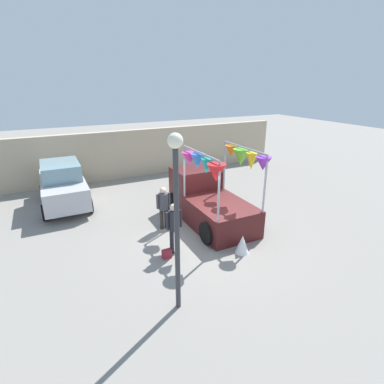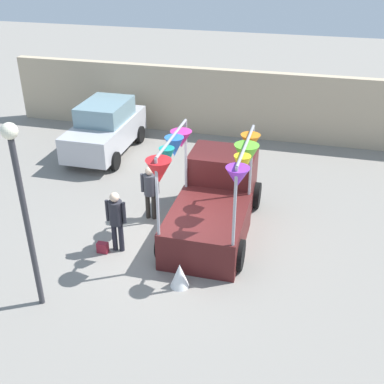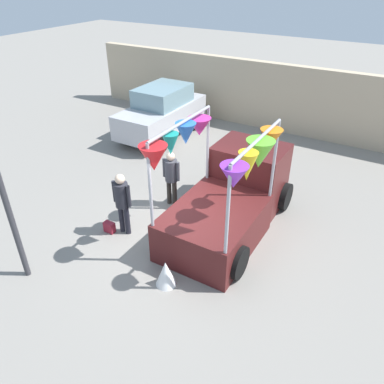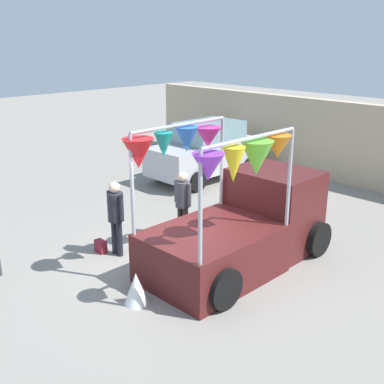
{
  "view_description": "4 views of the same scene",
  "coord_description": "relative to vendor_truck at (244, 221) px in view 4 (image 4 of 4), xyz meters",
  "views": [
    {
      "loc": [
        -4.5,
        -8.14,
        5.12
      ],
      "look_at": [
        -0.16,
        0.58,
        1.48
      ],
      "focal_mm": 28.0,
      "sensor_mm": 36.0,
      "label": 1
    },
    {
      "loc": [
        3.01,
        -9.84,
        7.18
      ],
      "look_at": [
        0.46,
        0.1,
        1.6
      ],
      "focal_mm": 45.0,
      "sensor_mm": 36.0,
      "label": 2
    },
    {
      "loc": [
        3.97,
        -6.16,
        5.85
      ],
      "look_at": [
        0.23,
        0.18,
        1.3
      ],
      "focal_mm": 35.0,
      "sensor_mm": 36.0,
      "label": 3
    },
    {
      "loc": [
        6.65,
        -6.11,
        4.58
      ],
      "look_at": [
        -0.08,
        0.55,
        1.48
      ],
      "focal_mm": 45.0,
      "sensor_mm": 36.0,
      "label": 4
    }
  ],
  "objects": [
    {
      "name": "person_customer",
      "position": [
        -2.14,
        -1.7,
        0.08
      ],
      "size": [
        0.53,
        0.34,
        1.66
      ],
      "color": "black",
      "rests_on": "ground"
    },
    {
      "name": "parked_car",
      "position": [
        -4.88,
        3.96,
        0.03
      ],
      "size": [
        1.88,
        4.0,
        1.88
      ],
      "color": "#B7B7BC",
      "rests_on": "ground"
    },
    {
      "name": "folded_kite_bundle_white",
      "position": [
        -0.24,
        -2.68,
        -0.62
      ],
      "size": [
        0.47,
        0.47,
        0.6
      ],
      "primitive_type": "cone",
      "rotation": [
        0.0,
        0.0,
        1.51
      ],
      "color": "white",
      "rests_on": "ground"
    },
    {
      "name": "ground_plane",
      "position": [
        -0.82,
        -1.18,
        -0.92
      ],
      "size": [
        60.0,
        60.0,
        0.0
      ],
      "primitive_type": "plane",
      "color": "gray"
    },
    {
      "name": "person_vendor",
      "position": [
        -1.83,
        -0.02,
        0.04
      ],
      "size": [
        0.53,
        0.34,
        1.6
      ],
      "color": "#2D2823",
      "rests_on": "ground"
    },
    {
      "name": "brick_boundary_wall",
      "position": [
        -0.82,
        6.78,
        0.38
      ],
      "size": [
        18.0,
        0.36,
        2.6
      ],
      "primitive_type": "cube",
      "color": "tan",
      "rests_on": "ground"
    },
    {
      "name": "handbag",
      "position": [
        -2.49,
        -1.9,
        -0.78
      ],
      "size": [
        0.28,
        0.16,
        0.28
      ],
      "primitive_type": "cube",
      "color": "maroon",
      "rests_on": "ground"
    },
    {
      "name": "vendor_truck",
      "position": [
        0.0,
        0.0,
        0.0
      ],
      "size": [
        2.51,
        4.17,
        2.96
      ],
      "color": "#4C1919",
      "rests_on": "ground"
    }
  ]
}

